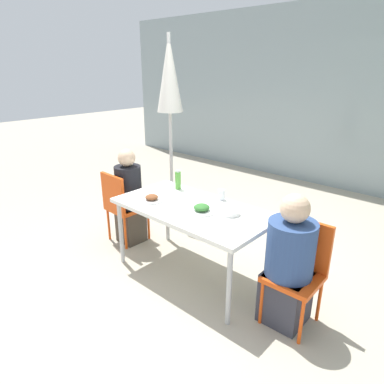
{
  "coord_description": "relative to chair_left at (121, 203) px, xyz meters",
  "views": [
    {
      "loc": [
        2.02,
        -2.21,
        1.99
      ],
      "look_at": [
        0.0,
        0.0,
        0.89
      ],
      "focal_mm": 32.0,
      "sensor_mm": 36.0,
      "label": 1
    }
  ],
  "objects": [
    {
      "name": "ground_plane",
      "position": [
        1.07,
        0.05,
        -0.5
      ],
      "size": [
        24.0,
        24.0,
        0.0
      ],
      "primitive_type": "plane",
      "color": "#B2A893"
    },
    {
      "name": "building_facade",
      "position": [
        1.07,
        3.77,
        1.0
      ],
      "size": [
        10.0,
        0.2,
        3.0
      ],
      "color": "#89999E",
      "rests_on": "ground"
    },
    {
      "name": "dining_table",
      "position": [
        1.07,
        0.05,
        0.18
      ],
      "size": [
        1.53,
        0.8,
        0.74
      ],
      "color": "white",
      "rests_on": "ground"
    },
    {
      "name": "chair_left",
      "position": [
        0.0,
        0.0,
        0.0
      ],
      "size": [
        0.41,
        0.41,
        0.86
      ],
      "rotation": [
        0.0,
        0.0,
        -0.03
      ],
      "color": "#E54C14",
      "rests_on": "ground"
    },
    {
      "name": "person_left",
      "position": [
        0.05,
        0.08,
        0.04
      ],
      "size": [
        0.3,
        0.3,
        1.13
      ],
      "rotation": [
        0.0,
        0.0,
        -0.03
      ],
      "color": "#473D33",
      "rests_on": "ground"
    },
    {
      "name": "chair_right",
      "position": [
        2.13,
        0.15,
        0.0
      ],
      "size": [
        0.41,
        0.41,
        0.86
      ],
      "rotation": [
        0.0,
        0.0,
        -3.12
      ],
      "color": "#E54C14",
      "rests_on": "ground"
    },
    {
      "name": "person_right",
      "position": [
        2.08,
        0.07,
        0.02
      ],
      "size": [
        0.38,
        0.38,
        1.12
      ],
      "rotation": [
        0.0,
        0.0,
        -3.12
      ],
      "color": "#383842",
      "rests_on": "ground"
    },
    {
      "name": "closed_umbrella",
      "position": [
        -0.11,
        0.92,
        1.26
      ],
      "size": [
        0.36,
        0.36,
        2.37
      ],
      "color": "#333333",
      "rests_on": "ground"
    },
    {
      "name": "plate_0",
      "position": [
        0.67,
        -0.11,
        0.26
      ],
      "size": [
        0.23,
        0.23,
        0.06
      ],
      "color": "white",
      "rests_on": "dining_table"
    },
    {
      "name": "plate_1",
      "position": [
        1.21,
        0.02,
        0.26
      ],
      "size": [
        0.27,
        0.27,
        0.07
      ],
      "color": "white",
      "rests_on": "dining_table"
    },
    {
      "name": "bottle",
      "position": [
        0.61,
        0.32,
        0.34
      ],
      "size": [
        0.06,
        0.06,
        0.21
      ],
      "color": "#51A338",
      "rests_on": "dining_table"
    },
    {
      "name": "drinking_cup",
      "position": [
        1.16,
        0.39,
        0.29
      ],
      "size": [
        0.07,
        0.07,
        0.1
      ],
      "color": "white",
      "rests_on": "dining_table"
    },
    {
      "name": "salad_bowl",
      "position": [
        1.44,
        0.15,
        0.26
      ],
      "size": [
        0.17,
        0.17,
        0.05
      ],
      "color": "white",
      "rests_on": "dining_table"
    }
  ]
}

